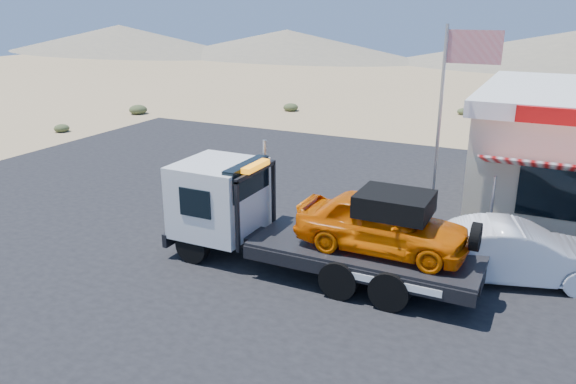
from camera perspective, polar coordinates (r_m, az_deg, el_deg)
ground at (r=15.54m, az=-6.82°, el=-6.41°), size 120.00×120.00×0.00m
asphalt_lot at (r=17.14m, az=4.29°, el=-3.84°), size 32.00×24.00×0.02m
tow_truck at (r=14.04m, az=2.25°, el=-2.73°), size 7.94×2.35×2.65m
white_sedan at (r=14.89m, az=22.15°, el=-5.73°), size 4.67×2.73×1.45m
flagpole at (r=16.74m, az=16.03°, el=8.35°), size 1.55×0.10×6.00m
desert_scrub at (r=30.54m, az=-21.92°, el=5.35°), size 25.43×31.47×0.60m
distant_hills at (r=69.33m, az=11.67°, el=14.31°), size 126.00×48.00×4.20m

